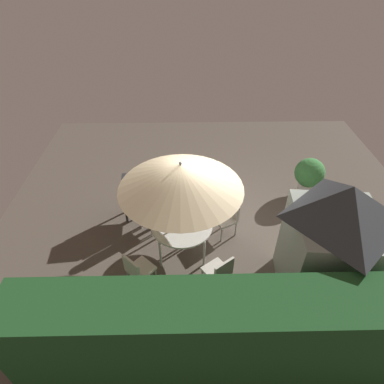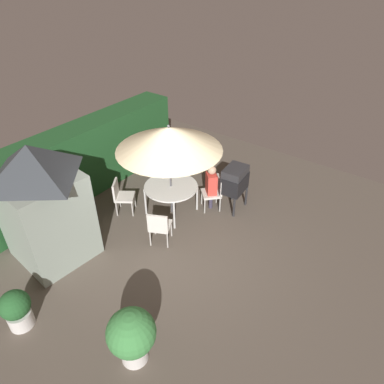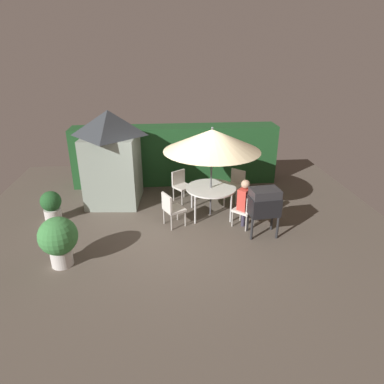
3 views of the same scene
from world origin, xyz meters
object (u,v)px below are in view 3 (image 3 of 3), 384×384
object	(u,v)px
garden_shed	(112,157)
chair_near_shed	(247,208)
potted_plant_by_shed	(58,239)
potted_plant_by_grill	(51,205)
chair_far_side	(236,183)
patio_umbrella	(212,140)
person_in_red	(245,198)
patio_table	(211,190)
bbq_grill	(264,203)
chair_toward_hedge	(181,184)
chair_toward_house	(171,207)

from	to	relation	value
garden_shed	chair_near_shed	bearing A→B (deg)	-28.69
potted_plant_by_shed	potted_plant_by_grill	bearing A→B (deg)	110.04
chair_near_shed	chair_far_side	xyz separation A→B (m)	(0.08, 1.72, 0.00)
patio_umbrella	person_in_red	xyz separation A→B (m)	(0.74, -0.71, -1.30)
potted_plant_by_grill	patio_table	bearing A→B (deg)	-0.91
garden_shed	chair_far_side	world-z (taller)	garden_shed
patio_table	patio_umbrella	distance (m)	1.34
patio_umbrella	chair_far_side	xyz separation A→B (m)	(0.88, 0.95, -1.56)
bbq_grill	chair_toward_hedge	size ratio (longest dim) A/B	1.33
patio_table	potted_plant_by_shed	bearing A→B (deg)	-149.57
potted_plant_by_shed	person_in_red	size ratio (longest dim) A/B	0.87
bbq_grill	patio_umbrella	bearing A→B (deg)	133.15
chair_far_side	potted_plant_by_shed	xyz separation A→B (m)	(-4.31, -2.97, 0.11)
chair_near_shed	potted_plant_by_shed	world-z (taller)	potted_plant_by_shed
chair_near_shed	chair_far_side	world-z (taller)	same
patio_table	chair_toward_hedge	world-z (taller)	chair_toward_hedge
patio_table	chair_toward_house	xyz separation A→B (m)	(-1.08, -0.54, -0.22)
patio_table	chair_near_shed	bearing A→B (deg)	-43.62
chair_toward_hedge	chair_toward_house	xyz separation A→B (m)	(-0.34, -1.57, 0.00)
bbq_grill	chair_far_side	bearing A→B (deg)	95.72
garden_shed	chair_toward_house	distance (m)	2.47
patio_umbrella	potted_plant_by_grill	world-z (taller)	patio_umbrella
patio_table	patio_umbrella	bearing A→B (deg)	180.00
potted_plant_by_grill	person_in_red	xyz separation A→B (m)	(4.93, -0.77, 0.35)
patio_table	person_in_red	distance (m)	1.03
garden_shed	patio_umbrella	distance (m)	3.00
chair_near_shed	chair_toward_house	bearing A→B (deg)	173.08
chair_toward_hedge	patio_umbrella	bearing A→B (deg)	-54.53
garden_shed	bbq_grill	distance (m)	4.46
person_in_red	potted_plant_by_shed	bearing A→B (deg)	-162.60
chair_toward_house	potted_plant_by_shed	size ratio (longest dim) A/B	0.83
patio_umbrella	person_in_red	bearing A→B (deg)	-43.62
patio_table	chair_far_side	world-z (taller)	chair_far_side
potted_plant_by_grill	person_in_red	world-z (taller)	person_in_red
garden_shed	person_in_red	xyz separation A→B (m)	(3.42, -1.85, -0.58)
garden_shed	person_in_red	bearing A→B (deg)	-28.36
chair_far_side	patio_table	bearing A→B (deg)	-132.88
potted_plant_by_shed	person_in_red	distance (m)	4.37
patio_umbrella	chair_far_side	bearing A→B (deg)	47.12
patio_umbrella	chair_toward_hedge	world-z (taller)	patio_umbrella
bbq_grill	potted_plant_by_grill	bearing A→B (deg)	166.83
potted_plant_by_grill	person_in_red	distance (m)	5.00
bbq_grill	person_in_red	bearing A→B (deg)	127.46
garden_shed	chair_toward_hedge	xyz separation A→B (m)	(1.94, -0.11, -0.85)
person_in_red	chair_far_side	bearing A→B (deg)	85.10
garden_shed	chair_near_shed	size ratio (longest dim) A/B	2.98
patio_table	potted_plant_by_grill	xyz separation A→B (m)	(-4.19, 0.07, -0.30)
patio_umbrella	person_in_red	distance (m)	1.65
garden_shed	chair_toward_hedge	size ratio (longest dim) A/B	2.98
patio_umbrella	chair_toward_house	distance (m)	1.97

